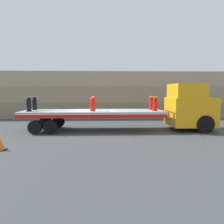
{
  "coord_description": "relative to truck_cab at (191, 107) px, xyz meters",
  "views": [
    {
      "loc": [
        0.68,
        -13.98,
        2.51
      ],
      "look_at": [
        1.21,
        0.0,
        1.18
      ],
      "focal_mm": 35.0,
      "sensor_mm": 36.0,
      "label": 1
    }
  ],
  "objects": [
    {
      "name": "ground_plane",
      "position": [
        -6.36,
        0.0,
        -1.5
      ],
      "size": [
        120.0,
        120.0,
        0.0
      ],
      "primitive_type": "plane",
      "color": "#3F4244"
    },
    {
      "name": "rock_cliff",
      "position": [
        -6.36,
        7.52,
        0.68
      ],
      "size": [
        60.0,
        3.3,
        4.36
      ],
      "color": "#84755B",
      "rests_on": "ground_plane"
    },
    {
      "name": "truck_cab",
      "position": [
        0.0,
        0.0,
        0.0
      ],
      "size": [
        2.7,
        2.69,
        2.99
      ],
      "color": "orange",
      "rests_on": "ground_plane"
    },
    {
      "name": "flatbed_trailer",
      "position": [
        -6.9,
        0.0,
        -0.44
      ],
      "size": [
        8.95,
        2.6,
        1.29
      ],
      "color": "#B2B2B7",
      "rests_on": "ground_plane"
    },
    {
      "name": "fire_hydrant_black_near_0",
      "position": [
        -10.24,
        -0.55,
        0.22
      ],
      "size": [
        0.35,
        0.56,
        0.88
      ],
      "color": "black",
      "rests_on": "flatbed_trailer"
    },
    {
      "name": "fire_hydrant_black_far_0",
      "position": [
        -10.24,
        0.55,
        0.22
      ],
      "size": [
        0.35,
        0.56,
        0.88
      ],
      "color": "black",
      "rests_on": "flatbed_trailer"
    },
    {
      "name": "fire_hydrant_red_near_1",
      "position": [
        -6.36,
        -0.55,
        0.22
      ],
      "size": [
        0.35,
        0.56,
        0.88
      ],
      "color": "red",
      "rests_on": "flatbed_trailer"
    },
    {
      "name": "fire_hydrant_red_far_1",
      "position": [
        -6.36,
        0.55,
        0.22
      ],
      "size": [
        0.35,
        0.56,
        0.88
      ],
      "color": "red",
      "rests_on": "flatbed_trailer"
    },
    {
      "name": "fire_hydrant_red_near_2",
      "position": [
        -2.49,
        -0.55,
        0.22
      ],
      "size": [
        0.35,
        0.56,
        0.88
      ],
      "color": "red",
      "rests_on": "flatbed_trailer"
    },
    {
      "name": "fire_hydrant_red_far_2",
      "position": [
        -2.49,
        0.55,
        0.22
      ],
      "size": [
        0.35,
        0.56,
        0.88
      ],
      "color": "red",
      "rests_on": "flatbed_trailer"
    },
    {
      "name": "cargo_strap_rear",
      "position": [
        -10.24,
        0.0,
        0.68
      ],
      "size": [
        0.05,
        2.7,
        0.01
      ],
      "color": "yellow",
      "rests_on": "fire_hydrant_black_near_0"
    },
    {
      "name": "cargo_strap_middle",
      "position": [
        -6.36,
        0.0,
        0.68
      ],
      "size": [
        0.05,
        2.7,
        0.01
      ],
      "color": "yellow",
      "rests_on": "fire_hydrant_red_near_1"
    },
    {
      "name": "cargo_strap_front",
      "position": [
        -2.49,
        0.0,
        0.68
      ],
      "size": [
        0.05,
        2.7,
        0.01
      ],
      "color": "yellow",
      "rests_on": "fire_hydrant_red_near_2"
    },
    {
      "name": "traffic_cone",
      "position": [
        -10.12,
        -4.65,
        -1.21
      ],
      "size": [
        0.45,
        0.45,
        0.58
      ],
      "color": "black",
      "rests_on": "ground_plane"
    }
  ]
}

